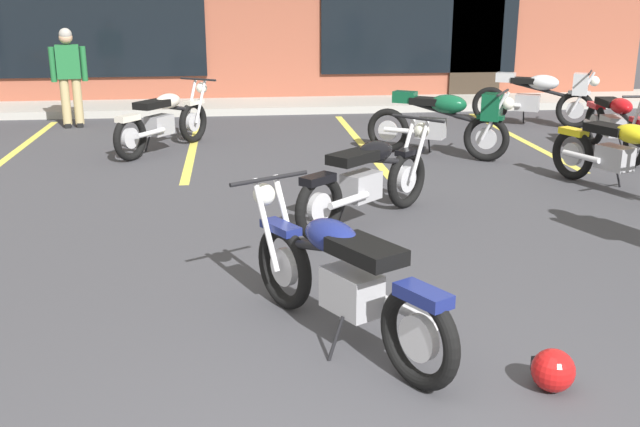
{
  "coord_description": "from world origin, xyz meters",
  "views": [
    {
      "loc": [
        -0.65,
        -2.53,
        2.29
      ],
      "look_at": [
        0.01,
        3.16,
        0.55
      ],
      "focal_mm": 41.46,
      "sensor_mm": 36.0,
      "label": 1
    }
  ],
  "objects_px": {
    "motorcycle_orange_scrambler": "(540,96)",
    "motorcycle_cream_vintage": "(615,123)",
    "motorcycle_silver_naked": "(622,154)",
    "person_in_shorts_foreground": "(69,72)",
    "helmet_on_pavement": "(553,370)",
    "motorcycle_foreground_classic": "(342,277)",
    "motorcycle_black_cruiser": "(164,120)",
    "motorcycle_blue_standard": "(444,120)",
    "motorcycle_red_sportbike": "(368,178)"
  },
  "relations": [
    {
      "from": "motorcycle_foreground_classic",
      "to": "person_in_shorts_foreground",
      "type": "xyz_separation_m",
      "value": [
        -3.43,
        8.55,
        0.49
      ]
    },
    {
      "from": "motorcycle_silver_naked",
      "to": "person_in_shorts_foreground",
      "type": "xyz_separation_m",
      "value": [
        -7.21,
        5.16,
        0.49
      ]
    },
    {
      "from": "motorcycle_blue_standard",
      "to": "motorcycle_orange_scrambler",
      "type": "relative_size",
      "value": 0.98
    },
    {
      "from": "motorcycle_black_cruiser",
      "to": "motorcycle_orange_scrambler",
      "type": "bearing_deg",
      "value": 11.96
    },
    {
      "from": "motorcycle_foreground_classic",
      "to": "motorcycle_blue_standard",
      "type": "xyz_separation_m",
      "value": [
        2.26,
        5.51,
        0.07
      ]
    },
    {
      "from": "motorcycle_silver_naked",
      "to": "motorcycle_orange_scrambler",
      "type": "bearing_deg",
      "value": 79.55
    },
    {
      "from": "motorcycle_black_cruiser",
      "to": "motorcycle_cream_vintage",
      "type": "distance_m",
      "value": 6.52
    },
    {
      "from": "motorcycle_black_cruiser",
      "to": "motorcycle_red_sportbike",
      "type": "bearing_deg",
      "value": -58.28
    },
    {
      "from": "person_in_shorts_foreground",
      "to": "helmet_on_pavement",
      "type": "xyz_separation_m",
      "value": [
        4.58,
        -9.33,
        -0.82
      ]
    },
    {
      "from": "motorcycle_foreground_classic",
      "to": "motorcycle_red_sportbike",
      "type": "height_order",
      "value": "same"
    },
    {
      "from": "helmet_on_pavement",
      "to": "motorcycle_foreground_classic",
      "type": "bearing_deg",
      "value": 145.87
    },
    {
      "from": "helmet_on_pavement",
      "to": "motorcycle_silver_naked",
      "type": "bearing_deg",
      "value": 57.89
    },
    {
      "from": "motorcycle_silver_naked",
      "to": "motorcycle_blue_standard",
      "type": "height_order",
      "value": "same"
    },
    {
      "from": "motorcycle_silver_naked",
      "to": "person_in_shorts_foreground",
      "type": "relative_size",
      "value": 1.2
    },
    {
      "from": "motorcycle_orange_scrambler",
      "to": "motorcycle_foreground_classic",
      "type": "bearing_deg",
      "value": -120.59
    },
    {
      "from": "motorcycle_red_sportbike",
      "to": "person_in_shorts_foreground",
      "type": "distance_m",
      "value": 7.21
    },
    {
      "from": "motorcycle_cream_vintage",
      "to": "person_in_shorts_foreground",
      "type": "bearing_deg",
      "value": 158.86
    },
    {
      "from": "motorcycle_silver_naked",
      "to": "motorcycle_cream_vintage",
      "type": "distance_m",
      "value": 2.22
    },
    {
      "from": "motorcycle_red_sportbike",
      "to": "motorcycle_orange_scrambler",
      "type": "relative_size",
      "value": 0.9
    },
    {
      "from": "motorcycle_foreground_classic",
      "to": "motorcycle_black_cruiser",
      "type": "xyz_separation_m",
      "value": [
        -1.7,
        6.41,
        0.0
      ]
    },
    {
      "from": "motorcycle_red_sportbike",
      "to": "helmet_on_pavement",
      "type": "xyz_separation_m",
      "value": [
        0.51,
        -3.4,
        -0.33
      ]
    },
    {
      "from": "motorcycle_cream_vintage",
      "to": "motorcycle_blue_standard",
      "type": "bearing_deg",
      "value": 177.21
    },
    {
      "from": "motorcycle_foreground_classic",
      "to": "motorcycle_red_sportbike",
      "type": "relative_size",
      "value": 1.12
    },
    {
      "from": "motorcycle_blue_standard",
      "to": "motorcycle_orange_scrambler",
      "type": "distance_m",
      "value": 3.21
    },
    {
      "from": "motorcycle_red_sportbike",
      "to": "motorcycle_black_cruiser",
      "type": "height_order",
      "value": "same"
    },
    {
      "from": "motorcycle_cream_vintage",
      "to": "helmet_on_pavement",
      "type": "distance_m",
      "value": 7.15
    },
    {
      "from": "motorcycle_foreground_classic",
      "to": "motorcycle_silver_naked",
      "type": "relative_size",
      "value": 0.94
    },
    {
      "from": "motorcycle_orange_scrambler",
      "to": "motorcycle_cream_vintage",
      "type": "height_order",
      "value": "same"
    },
    {
      "from": "motorcycle_orange_scrambler",
      "to": "motorcycle_cream_vintage",
      "type": "bearing_deg",
      "value": -86.04
    },
    {
      "from": "motorcycle_orange_scrambler",
      "to": "motorcycle_silver_naked",
      "type": "bearing_deg",
      "value": -100.45
    },
    {
      "from": "motorcycle_red_sportbike",
      "to": "motorcycle_black_cruiser",
      "type": "relative_size",
      "value": 0.93
    },
    {
      "from": "motorcycle_blue_standard",
      "to": "person_in_shorts_foreground",
      "type": "xyz_separation_m",
      "value": [
        -5.69,
        3.04,
        0.42
      ]
    },
    {
      "from": "person_in_shorts_foreground",
      "to": "motorcycle_silver_naked",
      "type": "bearing_deg",
      "value": -35.58
    },
    {
      "from": "person_in_shorts_foreground",
      "to": "motorcycle_blue_standard",
      "type": "bearing_deg",
      "value": -28.09
    },
    {
      "from": "motorcycle_red_sportbike",
      "to": "motorcycle_orange_scrambler",
      "type": "height_order",
      "value": "same"
    },
    {
      "from": "motorcycle_foreground_classic",
      "to": "motorcycle_orange_scrambler",
      "type": "relative_size",
      "value": 1.0
    },
    {
      "from": "motorcycle_foreground_classic",
      "to": "person_in_shorts_foreground",
      "type": "relative_size",
      "value": 1.13
    },
    {
      "from": "motorcycle_orange_scrambler",
      "to": "motorcycle_red_sportbike",
      "type": "bearing_deg",
      "value": -127.51
    },
    {
      "from": "motorcycle_orange_scrambler",
      "to": "motorcycle_cream_vintage",
      "type": "distance_m",
      "value": 2.35
    },
    {
      "from": "motorcycle_cream_vintage",
      "to": "motorcycle_black_cruiser",
      "type": "bearing_deg",
      "value": 171.02
    },
    {
      "from": "motorcycle_black_cruiser",
      "to": "helmet_on_pavement",
      "type": "relative_size",
      "value": 7.06
    },
    {
      "from": "motorcycle_red_sportbike",
      "to": "motorcycle_orange_scrambler",
      "type": "xyz_separation_m",
      "value": [
        3.93,
        5.12,
        0.07
      ]
    },
    {
      "from": "person_in_shorts_foreground",
      "to": "motorcycle_orange_scrambler",
      "type": "bearing_deg",
      "value": -5.79
    },
    {
      "from": "motorcycle_black_cruiser",
      "to": "motorcycle_cream_vintage",
      "type": "height_order",
      "value": "same"
    },
    {
      "from": "motorcycle_blue_standard",
      "to": "motorcycle_foreground_classic",
      "type": "bearing_deg",
      "value": -112.26
    },
    {
      "from": "motorcycle_orange_scrambler",
      "to": "helmet_on_pavement",
      "type": "bearing_deg",
      "value": -111.88
    },
    {
      "from": "motorcycle_black_cruiser",
      "to": "motorcycle_blue_standard",
      "type": "distance_m",
      "value": 4.06
    },
    {
      "from": "motorcycle_cream_vintage",
      "to": "helmet_on_pavement",
      "type": "relative_size",
      "value": 8.11
    },
    {
      "from": "helmet_on_pavement",
      "to": "motorcycle_blue_standard",
      "type": "bearing_deg",
      "value": 80.05
    },
    {
      "from": "motorcycle_foreground_classic",
      "to": "helmet_on_pavement",
      "type": "height_order",
      "value": "motorcycle_foreground_classic"
    }
  ]
}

